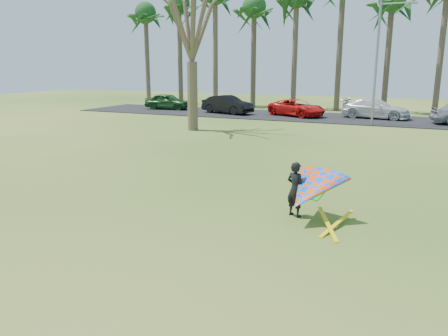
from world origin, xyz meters
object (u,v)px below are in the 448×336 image
at_px(streetlight, 379,58).
at_px(car_2, 297,108).
at_px(car_3, 376,109).
at_px(car_1, 227,104).
at_px(kite_flyer, 309,190).
at_px(bare_tree_left, 191,14).
at_px(car_0, 168,101).

xyz_separation_m(streetlight, car_2, (-6.17, 2.87, -3.75)).
xyz_separation_m(car_2, car_3, (5.85, 0.95, 0.07)).
distance_m(car_1, car_2, 5.79).
bearing_deg(car_2, kite_flyer, -139.79).
bearing_deg(bare_tree_left, car_3, 47.70).
bearing_deg(car_1, car_2, -69.08).
bearing_deg(car_1, bare_tree_left, -153.23).
relative_size(bare_tree_left, streetlight, 1.21).
height_order(car_1, car_3, car_1).
bearing_deg(car_0, car_2, -99.19).
bearing_deg(kite_flyer, car_0, 128.24).
distance_m(car_0, kite_flyer, 30.32).
height_order(streetlight, car_2, streetlight).
xyz_separation_m(car_3, kite_flyer, (0.72, -24.15, 0.05)).
distance_m(car_1, kite_flyer, 25.84).
height_order(car_0, kite_flyer, kite_flyer).
bearing_deg(car_0, car_3, -95.26).
bearing_deg(car_2, car_1, 119.34).
relative_size(streetlight, car_2, 1.70).
relative_size(car_0, car_3, 0.84).
bearing_deg(kite_flyer, bare_tree_left, 128.35).
bearing_deg(bare_tree_left, kite_flyer, -51.65).
bearing_deg(car_2, car_0, 111.55).
relative_size(car_3, kite_flyer, 2.09).
relative_size(car_1, car_3, 0.90).
relative_size(car_1, car_2, 0.96).
xyz_separation_m(car_0, car_2, (12.21, -0.61, -0.06)).
xyz_separation_m(bare_tree_left, car_0, (-8.22, 10.48, -6.14)).
relative_size(bare_tree_left, car_3, 1.94).
relative_size(bare_tree_left, kite_flyer, 4.06).
height_order(bare_tree_left, car_0, bare_tree_left).
bearing_deg(car_0, car_1, -106.11).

